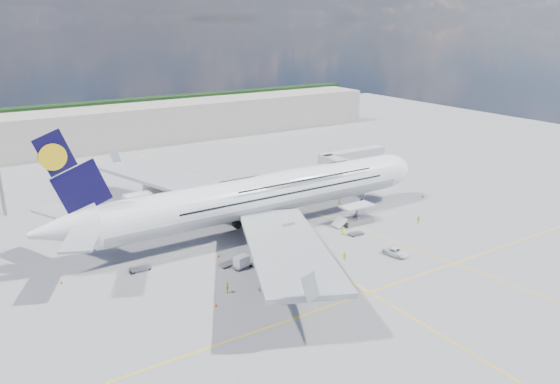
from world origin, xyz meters
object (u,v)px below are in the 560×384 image
cone_wing_left_inner (169,215)px  catering_truck_inner (142,204)px  airliner (264,194)px  dolly_nose_far (356,233)px  cone_tail (62,282)px  jet_bridge (349,161)px  cone_wing_right_inner (219,256)px  dolly_back (140,268)px  crew_loader (419,220)px  dolly_nose_near (279,236)px  crew_wing (227,288)px  cone_wing_left_outer (119,208)px  cone_wing_right_outer (216,305)px  baggage_tug (316,254)px  catering_truck_outer (157,192)px  cone_nose (423,196)px  dolly_row_c (269,289)px  crew_tug (345,256)px  crew_nose (339,201)px  crew_van (343,231)px  cargo_loader (356,217)px  dolly_row_a (242,262)px  dolly_row_b (228,264)px  service_van (396,252)px

cone_wing_left_inner → catering_truck_inner: bearing=132.5°
airliner → catering_truck_inner: 26.73m
dolly_nose_far → cone_tail: cone_tail is taller
jet_bridge → cone_wing_right_inner: (-42.62, -17.87, -6.60)m
dolly_back → crew_loader: size_ratio=1.83×
dolly_nose_near → crew_wing: (-16.87, -12.48, -0.04)m
cone_tail → cone_wing_left_outer: bearing=58.5°
dolly_nose_far → catering_truck_inner: catering_truck_inner is taller
cone_wing_right_outer → baggage_tug: bearing=13.9°
catering_truck_outer → cone_nose: size_ratio=10.62×
airliner → dolly_nose_near: airliner is taller
dolly_row_c → crew_tug: bearing=17.4°
crew_loader → cone_wing_left_inner: crew_loader is taller
catering_truck_inner → crew_nose: size_ratio=4.49×
dolly_row_c → crew_van: crew_van is taller
cone_wing_left_outer → dolly_back: bearing=-101.3°
crew_tug → cone_wing_left_outer: bearing=136.8°
cargo_loader → dolly_row_c: bearing=-153.2°
dolly_nose_far → cone_wing_left_inner: (-25.15, 27.98, -0.04)m
cone_wing_right_outer → cone_wing_left_outer: bearing=88.6°
dolly_row_c → cone_wing_left_inner: size_ratio=5.14×
dolly_row_a → catering_truck_inner: 33.38m
crew_wing → dolly_row_b: bearing=0.2°
dolly_back → crew_loader: 52.98m
dolly_row_a → crew_nose: (32.58, 15.87, -0.23)m
airliner → crew_van: airliner is taller
catering_truck_outer → cone_wing_right_outer: bearing=-99.5°
jet_bridge → dolly_nose_far: size_ratio=6.35×
airliner → dolly_back: (-25.83, -4.79, -6.51)m
dolly_back → baggage_tug: (25.92, -11.56, 0.53)m
dolly_back → crew_tug: size_ratio=1.77×
service_van → cone_wing_right_inner: 29.76m
crew_van → crew_tug: 11.48m
dolly_nose_near → catering_truck_outer: (-9.74, 34.38, 0.80)m
cone_nose → cone_wing_right_inner: size_ratio=1.08×
airliner → cone_wing_right_inner: airliner is taller
dolly_back → crew_wing: size_ratio=1.86×
catering_truck_outer → cone_wing_left_inner: 12.19m
catering_truck_inner → service_van: 51.78m
crew_nose → dolly_row_c: bearing=-168.6°
dolly_row_a → baggage_tug: 12.50m
cone_nose → catering_truck_inner: bearing=157.5°
jet_bridge → crew_wing: size_ratio=11.16×
cone_nose → cargo_loader: bearing=-169.8°
dolly_nose_far → cone_wing_left_outer: size_ratio=5.31×
crew_tug → crew_van: bearing=72.1°
crew_tug → cone_tail: (-40.93, 16.84, -0.62)m
dolly_back → baggage_tug: size_ratio=0.95×
baggage_tug → service_van: size_ratio=0.73×
jet_bridge → cone_wing_left_inner: jet_bridge is taller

